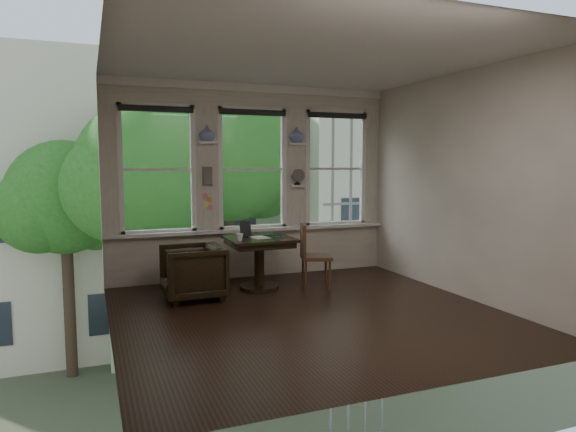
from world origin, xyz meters
name	(u,v)px	position (x,y,z in m)	size (l,w,h in m)	color
ground	(309,313)	(0.00, 0.00, 0.00)	(4.50, 4.50, 0.00)	black
ceiling	(310,57)	(0.00, 0.00, 3.00)	(4.50, 4.50, 0.00)	silver
wall_back	(252,182)	(0.00, 2.25, 1.50)	(4.50, 4.50, 0.00)	beige
wall_front	(428,202)	(0.00, -2.25, 1.50)	(4.50, 4.50, 0.00)	beige
wall_left	(105,192)	(-2.25, 0.00, 1.50)	(4.50, 4.50, 0.00)	beige
wall_right	(465,185)	(2.25, 0.00, 1.50)	(4.50, 4.50, 0.00)	beige
window_left	(157,169)	(-1.45, 2.25, 1.70)	(1.10, 0.12, 1.90)	white
window_center	(252,169)	(0.00, 2.25, 1.70)	(1.10, 0.12, 1.90)	white
window_right	(335,169)	(1.45, 2.25, 1.70)	(1.10, 0.12, 1.90)	white
shelf_left	(207,142)	(-0.72, 2.15, 2.10)	(0.26, 0.16, 0.03)	white
shelf_right	(297,144)	(0.72, 2.15, 2.10)	(0.26, 0.16, 0.03)	white
intercom	(207,176)	(-0.72, 2.18, 1.60)	(0.14, 0.06, 0.28)	#59544F
sticky_notes	(208,199)	(-0.72, 2.19, 1.25)	(0.16, 0.01, 0.24)	pink
desk_fan	(297,180)	(0.72, 2.13, 1.53)	(0.20, 0.20, 0.24)	#59544F
vase_left	(207,133)	(-0.72, 2.15, 2.24)	(0.24, 0.24, 0.25)	silver
vase_right	(297,135)	(0.72, 2.15, 2.24)	(0.24, 0.24, 0.25)	silver
table	(259,263)	(-0.18, 1.34, 0.38)	(0.90, 0.90, 0.75)	black
armchair_left	(193,272)	(-1.16, 1.16, 0.36)	(0.77, 0.79, 0.72)	black
cushion_red	(193,266)	(-1.16, 1.16, 0.45)	(0.45, 0.45, 0.06)	maroon
side_chair_right	(316,257)	(0.60, 1.12, 0.46)	(0.42, 0.42, 0.92)	#422A17
laptop	(272,236)	(0.01, 1.34, 0.76)	(0.36, 0.23, 0.03)	black
mug	(239,237)	(-0.54, 1.11, 0.80)	(0.11, 0.11, 0.10)	white
drinking_glass	(277,236)	(-0.02, 1.04, 0.79)	(0.11, 0.11, 0.09)	white
tablet	(245,229)	(-0.34, 1.49, 0.86)	(0.16, 0.02, 0.22)	black
papers	(260,237)	(-0.17, 1.32, 0.75)	(0.22, 0.30, 0.00)	silver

